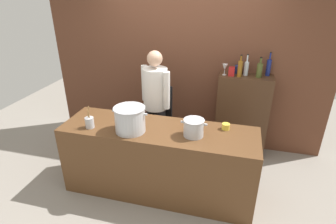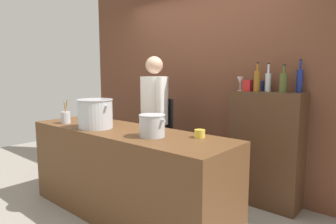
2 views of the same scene
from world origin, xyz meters
TOP-DOWN VIEW (x-y plane):
  - ground_plane at (0.00, 0.00)m, footprint 8.00×8.00m
  - brick_back_panel at (0.00, 1.40)m, footprint 4.40×0.10m
  - prep_counter at (0.00, 0.00)m, footprint 2.34×0.70m
  - bar_cabinet at (0.96, 1.19)m, footprint 0.76×0.32m
  - chef at (-0.25, 0.70)m, footprint 0.47×0.41m
  - stockpot_large at (-0.30, -0.13)m, footprint 0.42×0.36m
  - stockpot_small at (0.43, -0.05)m, footprint 0.30×0.24m
  - utensil_crock at (-0.80, -0.17)m, footprint 0.10×0.10m
  - butter_jar at (0.77, 0.19)m, footprint 0.09×0.09m
  - wine_bottle_amber at (0.86, 1.13)m, footprint 0.07×0.07m
  - wine_bottle_olive at (1.13, 1.17)m, footprint 0.08×0.08m
  - wine_bottle_cobalt at (1.25, 1.29)m, footprint 0.06×0.06m
  - wine_bottle_clear at (0.95, 1.21)m, footprint 0.06×0.06m
  - wine_glass_tall at (0.65, 1.16)m, footprint 0.08×0.08m
  - spice_tin_red at (0.75, 1.15)m, footprint 0.08×0.08m
  - spice_tin_navy at (0.83, 1.29)m, footprint 0.09×0.09m

SIDE VIEW (x-z plane):
  - ground_plane at x=0.00m, z-range 0.00..0.00m
  - prep_counter at x=0.00m, z-range 0.00..0.90m
  - bar_cabinet at x=0.96m, z-range 0.00..1.26m
  - butter_jar at x=0.77m, z-range 0.90..0.97m
  - chef at x=-0.25m, z-range 0.13..1.79m
  - utensil_crock at x=-0.80m, z-range 0.84..1.10m
  - stockpot_small at x=0.43m, z-range 0.90..1.10m
  - stockpot_large at x=-0.30m, z-range 0.90..1.20m
  - spice_tin_navy at x=0.83m, z-range 1.26..1.38m
  - spice_tin_red at x=0.75m, z-range 1.26..1.39m
  - wine_bottle_olive at x=1.13m, z-range 1.23..1.51m
  - wine_bottle_clear at x=0.95m, z-range 1.22..1.52m
  - wine_glass_tall at x=0.65m, z-range 1.29..1.45m
  - wine_bottle_amber at x=0.86m, z-range 1.23..1.54m
  - wine_bottle_cobalt at x=1.25m, z-range 1.22..1.56m
  - brick_back_panel at x=0.00m, z-range 0.00..3.00m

